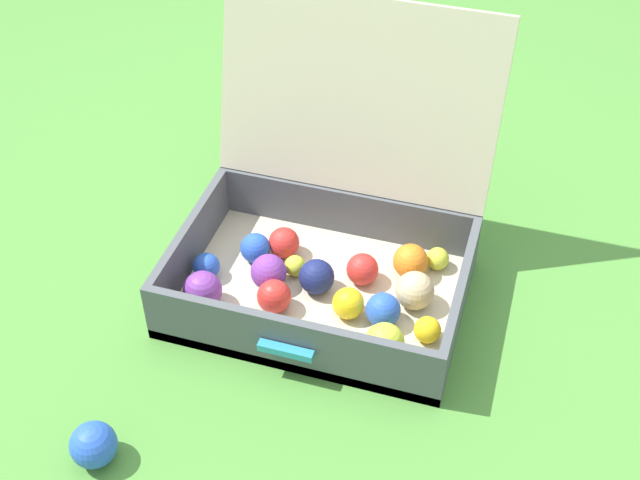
{
  "coord_description": "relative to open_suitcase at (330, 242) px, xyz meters",
  "views": [
    {
      "loc": [
        0.46,
        -1.25,
        1.31
      ],
      "look_at": [
        0.09,
        -0.04,
        0.17
      ],
      "focal_mm": 47.35,
      "sensor_mm": 36.0,
      "label": 1
    }
  ],
  "objects": [
    {
      "name": "stray_ball_on_grass",
      "position": [
        -0.27,
        -0.56,
        -0.07
      ],
      "size": [
        0.09,
        0.09,
        0.09
      ],
      "primitive_type": "sphere",
      "color": "blue",
      "rests_on": "ground"
    },
    {
      "name": "open_suitcase",
      "position": [
        0.0,
        0.0,
        0.0
      ],
      "size": [
        0.61,
        0.57,
        0.55
      ],
      "color": "beige",
      "rests_on": "ground"
    },
    {
      "name": "ground_plane",
      "position": [
        -0.09,
        -0.02,
        -0.11
      ],
      "size": [
        16.0,
        16.0,
        0.0
      ],
      "primitive_type": "plane",
      "color": "#4C8C38"
    }
  ]
}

